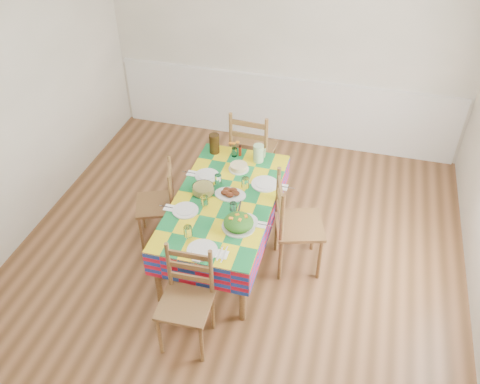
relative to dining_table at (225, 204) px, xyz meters
The scene contains 22 objects.
room 0.80m from the dining_table, 60.88° to the right, with size 4.58×5.08×2.78m.
wainscot 2.24m from the dining_table, 86.40° to the left, with size 4.41×0.06×0.92m.
dining_table is the anchor object (origin of this frame).
setting_near_head 0.69m from the dining_table, 93.05° to the right, with size 0.43×0.29×0.13m.
setting_left_near 0.35m from the dining_table, 137.15° to the right, with size 0.45×0.27×0.12m.
setting_left_far 0.36m from the dining_table, 131.23° to the left, with size 0.45×0.27×0.12m.
setting_right_near 0.35m from the dining_table, 45.41° to the right, with size 0.43×0.25×0.11m.
setting_right_far 0.40m from the dining_table, 45.43° to the left, with size 0.51×0.29×0.13m.
meat_platter 0.12m from the dining_table, 59.07° to the left, with size 0.31×0.22×0.06m.
salad_platter 0.44m from the dining_table, 56.18° to the right, with size 0.30×0.30×0.13m.
pasta_bowl 0.25m from the dining_table, behind, with size 0.22×0.22×0.08m.
cake 0.50m from the dining_table, 89.40° to the left, with size 0.21×0.21×0.06m.
serving_utensils 0.20m from the dining_table, 35.51° to the right, with size 0.12×0.28×0.01m.
flower_vase 0.74m from the dining_table, 98.29° to the left, with size 0.12×0.10×0.19m.
hot_sauce 0.76m from the dining_table, 93.75° to the left, with size 0.03×0.03×0.13m, color red.
green_pitcher 0.73m from the dining_table, 76.77° to the left, with size 0.11×0.11×0.19m, color #A1CC90.
tea_pitcher 0.82m from the dining_table, 114.24° to the left, with size 0.11×0.11×0.22m, color black.
name_card 0.86m from the dining_table, 89.41° to the right, with size 0.07×0.02×0.02m, color silver.
chair_near 1.11m from the dining_table, 90.08° to the right, with size 0.43×0.41×0.95m.
chair_far 1.10m from the dining_table, 90.14° to the left, with size 0.49×0.47×1.06m.
chair_left 0.72m from the dining_table, behind, with size 0.51×0.52×0.91m.
chair_right 0.70m from the dining_table, ahead, with size 0.56×0.57×1.05m.
Camera 1 is at (0.99, -3.33, 3.76)m, focal length 38.00 mm.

